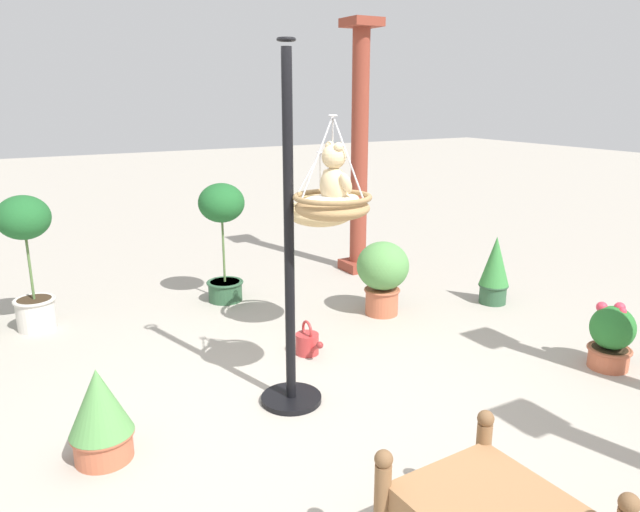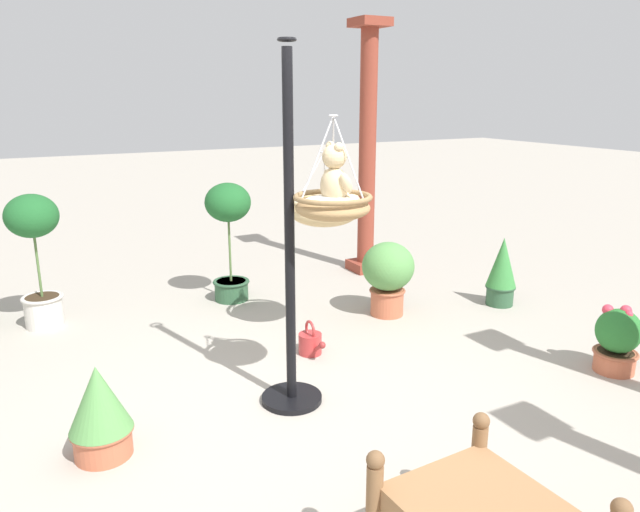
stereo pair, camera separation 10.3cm
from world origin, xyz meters
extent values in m
plane|color=#A8A093|center=(0.00, 0.00, 0.00)|extent=(40.00, 40.00, 0.00)
cylinder|color=black|center=(-0.24, -0.04, 1.23)|extent=(0.07, 0.07, 2.45)
cylinder|color=black|center=(-0.24, -0.04, 0.02)|extent=(0.44, 0.44, 0.04)
torus|color=black|center=(-0.24, -0.04, 2.49)|extent=(0.12, 0.12, 0.02)
ellipsoid|color=#A37F51|center=(-0.09, 0.21, 1.43)|extent=(0.50, 0.50, 0.16)
torus|color=olive|center=(-0.09, 0.21, 1.51)|extent=(0.53, 0.53, 0.04)
ellipsoid|color=silver|center=(-0.09, 0.21, 1.45)|extent=(0.44, 0.44, 0.13)
cylinder|color=#B7B7BC|center=(0.01, 0.26, 1.77)|extent=(0.22, 0.13, 0.53)
cylinder|color=#B7B7BC|center=(-0.19, 0.26, 1.77)|extent=(0.22, 0.13, 0.53)
cylinder|color=#B7B7BC|center=(-0.09, 0.09, 1.77)|extent=(0.01, 0.24, 0.53)
torus|color=#B7B7BC|center=(-0.09, 0.21, 2.03)|extent=(0.06, 0.06, 0.01)
ellipsoid|color=#D1B789|center=(-0.09, 0.22, 1.58)|extent=(0.21, 0.18, 0.25)
sphere|color=#D1B789|center=(-0.09, 0.22, 1.77)|extent=(0.19, 0.19, 0.16)
ellipsoid|color=beige|center=(-0.09, 0.28, 1.76)|extent=(0.08, 0.07, 0.05)
sphere|color=black|center=(-0.09, 0.30, 1.76)|extent=(0.02, 0.02, 0.02)
sphere|color=#D1B789|center=(-0.14, 0.22, 1.84)|extent=(0.06, 0.06, 0.06)
sphere|color=#D1B789|center=(-0.03, 0.22, 1.84)|extent=(0.06, 0.06, 0.06)
ellipsoid|color=#D1B789|center=(-0.20, 0.24, 1.61)|extent=(0.07, 0.12, 0.16)
ellipsoid|color=#D1B789|center=(0.02, 0.24, 1.61)|extent=(0.07, 0.12, 0.16)
ellipsoid|color=#D1B789|center=(-0.15, 0.31, 1.49)|extent=(0.08, 0.14, 0.08)
ellipsoid|color=#D1B789|center=(-0.03, 0.31, 1.49)|extent=(0.08, 0.14, 0.08)
ellipsoid|color=tan|center=(-1.15, 0.71, 1.17)|extent=(0.58, 0.58, 0.23)
torus|color=tan|center=(-1.15, 0.71, 1.27)|extent=(0.61, 0.61, 0.04)
ellipsoid|color=silver|center=(-1.15, 0.71, 1.19)|extent=(0.51, 0.51, 0.19)
cylinder|color=#B7B7BC|center=(-1.03, 0.78, 1.48)|extent=(0.25, 0.15, 0.42)
cylinder|color=#B7B7BC|center=(-1.27, 0.78, 1.48)|extent=(0.25, 0.15, 0.42)
cylinder|color=#B7B7BC|center=(-1.15, 0.58, 1.48)|extent=(0.01, 0.28, 0.42)
torus|color=#B7B7BC|center=(-1.15, 0.71, 1.69)|extent=(0.06, 0.06, 0.01)
cylinder|color=brown|center=(-2.82, 2.20, 1.45)|extent=(0.21, 0.21, 2.90)
cube|color=brown|center=(-2.82, 2.20, 0.06)|extent=(0.37, 0.37, 0.12)
cube|color=brown|center=(-2.82, 2.20, 2.95)|extent=(0.39, 0.39, 0.10)
cylinder|color=brown|center=(1.30, 0.31, 0.26)|extent=(0.08, 0.08, 0.52)
sphere|color=brown|center=(1.30, 0.31, 0.55)|extent=(0.09, 0.09, 0.09)
sphere|color=brown|center=(2.08, 0.34, 0.55)|extent=(0.09, 0.09, 0.09)
sphere|color=brown|center=(1.33, -0.35, 0.55)|extent=(0.09, 0.09, 0.09)
cylinder|color=#BC6042|center=(0.54, 2.46, 0.09)|extent=(0.31, 0.31, 0.17)
torus|color=#A9573B|center=(0.54, 2.46, 0.16)|extent=(0.35, 0.35, 0.03)
cylinder|color=#382819|center=(0.54, 2.46, 0.16)|extent=(0.28, 0.28, 0.03)
ellipsoid|color=#28702D|center=(0.54, 2.46, 0.35)|extent=(0.35, 0.35, 0.35)
sphere|color=#E0384C|center=(0.60, 2.47, 0.50)|extent=(0.06, 0.06, 0.06)
sphere|color=#E0384C|center=(0.55, 2.51, 0.51)|extent=(0.09, 0.09, 0.09)
sphere|color=#E0384C|center=(0.44, 2.44, 0.50)|extent=(0.09, 0.09, 0.09)
cylinder|color=#2D5638|center=(-2.55, 0.32, 0.11)|extent=(0.36, 0.36, 0.21)
torus|color=#294E32|center=(-2.55, 0.32, 0.20)|extent=(0.40, 0.40, 0.03)
cylinder|color=#382819|center=(-2.55, 0.32, 0.20)|extent=(0.32, 0.32, 0.03)
cylinder|color=#4C6B38|center=(-2.55, 0.32, 0.55)|extent=(0.02, 0.02, 0.67)
ellipsoid|color=#1E5B28|center=(-2.55, 0.32, 1.07)|extent=(0.48, 0.48, 0.41)
cylinder|color=#BC6042|center=(-0.17, -1.36, 0.09)|extent=(0.35, 0.35, 0.18)
torus|color=#A9573B|center=(-0.17, -1.36, 0.17)|extent=(0.38, 0.38, 0.03)
cylinder|color=#382819|center=(-0.17, -1.36, 0.17)|extent=(0.31, 0.31, 0.03)
cone|color=#56934C|center=(-0.17, -1.36, 0.39)|extent=(0.38, 0.38, 0.42)
cylinder|color=#BC6042|center=(-1.38, 1.56, 0.13)|extent=(0.33, 0.33, 0.26)
torus|color=#A9573B|center=(-1.38, 1.56, 0.25)|extent=(0.37, 0.37, 0.03)
cylinder|color=#382819|center=(-1.38, 1.56, 0.25)|extent=(0.29, 0.29, 0.03)
ellipsoid|color=#56934C|center=(-1.38, 1.56, 0.51)|extent=(0.52, 0.52, 0.49)
cylinder|color=#2D5638|center=(-1.07, 2.79, 0.10)|extent=(0.28, 0.28, 0.21)
torus|color=#294E32|center=(-1.07, 2.79, 0.20)|extent=(0.32, 0.32, 0.03)
cylinder|color=#382819|center=(-1.07, 2.79, 0.19)|extent=(0.25, 0.25, 0.03)
cone|color=#38843D|center=(-1.07, 2.79, 0.47)|extent=(0.31, 0.31, 0.52)
cylinder|color=beige|center=(-2.67, -1.53, 0.15)|extent=(0.35, 0.35, 0.30)
torus|color=#BCB7AE|center=(-2.67, -1.53, 0.29)|extent=(0.38, 0.38, 0.03)
cylinder|color=#382819|center=(-2.67, -1.53, 0.28)|extent=(0.31, 0.31, 0.03)
cylinder|color=#4C6B38|center=(-2.67, -1.53, 0.60)|extent=(0.02, 0.02, 0.59)
ellipsoid|color=#1E5B28|center=(-2.67, -1.53, 1.08)|extent=(0.48, 0.48, 0.41)
cylinder|color=#B23333|center=(-0.91, 0.45, 0.09)|extent=(0.20, 0.20, 0.18)
cylinder|color=#B23333|center=(-0.76, 0.45, 0.11)|extent=(0.17, 0.04, 0.14)
sphere|color=maroon|center=(-0.69, 0.45, 0.16)|extent=(0.06, 0.06, 0.06)
torus|color=#B23333|center=(-0.91, 0.45, 0.22)|extent=(0.16, 0.02, 0.16)
camera|label=1|loc=(3.26, -1.78, 2.17)|focal=33.36mm
camera|label=2|loc=(3.31, -1.69, 2.17)|focal=33.36mm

